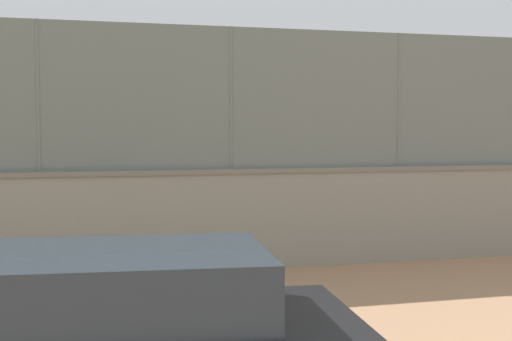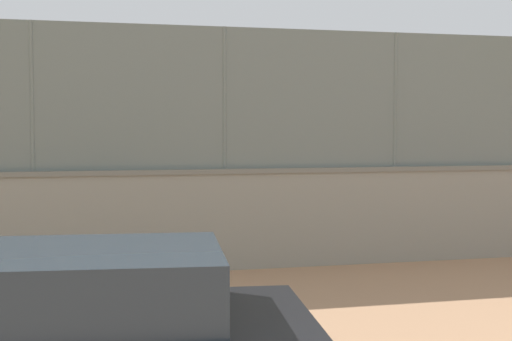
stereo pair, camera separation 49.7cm
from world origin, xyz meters
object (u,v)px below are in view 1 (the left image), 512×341
(player_foreground_swinging, at_px, (253,192))
(sports_ball, at_px, (190,246))
(player_crossing_court, at_px, (106,200))
(player_baseline_waiting, at_px, (246,182))

(player_foreground_swinging, distance_m, sports_ball, 2.27)
(player_crossing_court, relative_size, player_baseline_waiting, 0.93)
(player_foreground_swinging, bearing_deg, sports_ball, 36.45)
(player_crossing_court, xyz_separation_m, player_foreground_swinging, (-3.14, 0.02, 0.08))
(player_baseline_waiting, height_order, sports_ball, player_baseline_waiting)
(sports_ball, bearing_deg, player_foreground_swinging, -143.55)
(player_crossing_court, relative_size, sports_ball, 12.49)
(player_crossing_court, distance_m, sports_ball, 2.10)
(player_foreground_swinging, bearing_deg, player_crossing_court, -0.30)
(player_crossing_court, height_order, sports_ball, player_crossing_court)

